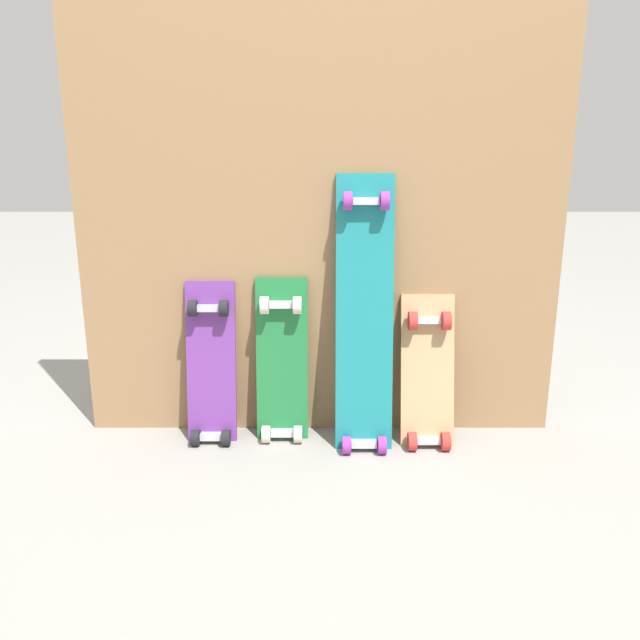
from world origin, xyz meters
TOP-DOWN VIEW (x-y plane):
  - ground_plane at (0.00, 0.00)m, footprint 12.00×12.00m
  - plywood_wall_panel at (0.00, 0.07)m, footprint 1.64×0.04m
  - skateboard_purple at (-0.38, -0.02)m, footprint 0.17×0.17m
  - skateboard_green at (-0.13, -0.01)m, footprint 0.18×0.15m
  - skateboard_teal at (0.15, -0.05)m, footprint 0.19×0.23m
  - skateboard_natural at (0.37, -0.04)m, footprint 0.18×0.21m

SIDE VIEW (x-z plane):
  - ground_plane at x=0.00m, z-range 0.00..0.00m
  - skateboard_natural at x=0.37m, z-range -0.07..0.51m
  - skateboard_purple at x=-0.38m, z-range -0.07..0.55m
  - skateboard_green at x=-0.13m, z-range -0.06..0.57m
  - skateboard_teal at x=0.15m, z-range -0.07..0.91m
  - plywood_wall_panel at x=0.00m, z-range 0.00..1.52m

